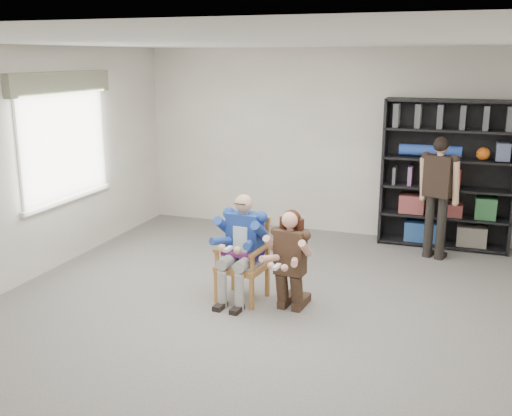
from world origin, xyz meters
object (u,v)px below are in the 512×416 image
at_px(kneeling_woman, 289,262).
at_px(standing_man, 437,199).
at_px(armchair, 242,260).
at_px(bookshelf, 447,175).
at_px(seated_man, 242,248).

distance_m(kneeling_woman, standing_man, 2.72).
bearing_deg(armchair, bookshelf, 59.69).
bearing_deg(kneeling_woman, standing_man, 65.40).
bearing_deg(seated_man, kneeling_woman, -6.09).
height_order(seated_man, kneeling_woman, seated_man).
bearing_deg(armchair, seated_man, 0.00).
height_order(bookshelf, standing_man, bookshelf).
distance_m(bookshelf, standing_man, 0.62).
distance_m(armchair, kneeling_woman, 0.60).
relative_size(armchair, seated_man, 0.77).
relative_size(kneeling_woman, bookshelf, 0.53).
bearing_deg(armchair, standing_man, 54.41).
xyz_separation_m(kneeling_woman, standing_man, (1.36, 2.34, 0.27)).
height_order(armchair, kneeling_woman, kneeling_woman).
height_order(seated_man, standing_man, standing_man).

